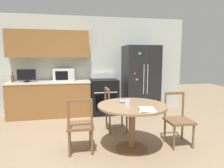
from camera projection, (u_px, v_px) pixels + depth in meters
The scene contains 15 objects.
ground_plane at pixel (114, 153), 3.19m from camera, with size 14.00×14.00×0.00m, color #9E8466.
back_wall at pixel (84, 60), 5.45m from camera, with size 5.20×0.44×2.60m.
kitchen_counter at pixel (50, 99), 5.11m from camera, with size 2.04×0.64×0.90m.
refrigerator at pixel (140, 79), 5.44m from camera, with size 0.90×0.77×1.81m.
oven_range at pixel (104, 96), 5.36m from camera, with size 0.72×0.68×1.08m.
microwave at pixel (64, 75), 5.12m from camera, with size 0.52×0.40×0.32m.
countertop_tv at pixel (27, 75), 4.89m from camera, with size 0.43×0.16×0.32m.
counter_bottle at pixel (13, 79), 4.88m from camera, with size 0.08×0.08×0.24m.
dining_table at pixel (132, 114), 3.24m from camera, with size 1.12×1.12×0.75m.
dining_chair_far at pixel (115, 111), 4.05m from camera, with size 0.43×0.43×0.90m.
dining_chair_right at pixel (178, 120), 3.45m from camera, with size 0.42×0.42×0.90m.
dining_chair_left at pixel (80, 126), 3.16m from camera, with size 0.42×0.42×0.90m.
candle_glass at pixel (127, 103), 3.18m from camera, with size 0.09×0.09×0.09m.
folded_napkin at pixel (124, 101), 3.34m from camera, with size 0.16×0.07×0.05m.
mail_stack at pixel (147, 110), 2.88m from camera, with size 0.31×0.36×0.02m.
Camera 1 is at (-0.63, -2.94, 1.53)m, focal length 32.00 mm.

